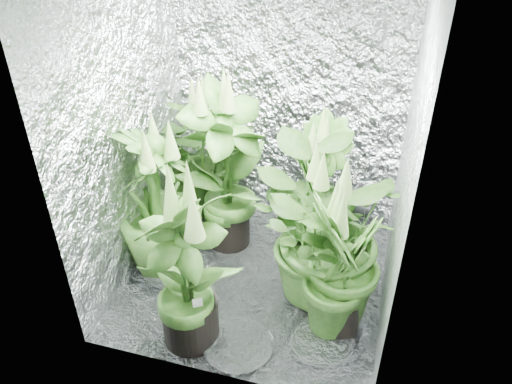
{
  "coord_description": "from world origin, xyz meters",
  "views": [
    {
      "loc": [
        0.65,
        -2.37,
        2.27
      ],
      "look_at": [
        -0.01,
        0.0,
        0.65
      ],
      "focal_mm": 35.0,
      "sensor_mm": 36.0,
      "label": 1
    }
  ],
  "objects_px": {
    "plant_f": "(186,270)",
    "circulation_fan": "(358,214)",
    "plant_d": "(157,204)",
    "plant_e": "(322,235)",
    "plant_c": "(315,190)",
    "plant_g": "(342,268)",
    "plant_a": "(204,150)",
    "plant_b": "(227,170)"
  },
  "relations": [
    {
      "from": "plant_d",
      "to": "plant_g",
      "type": "distance_m",
      "value": 1.21
    },
    {
      "from": "plant_a",
      "to": "plant_g",
      "type": "relative_size",
      "value": 1.08
    },
    {
      "from": "plant_d",
      "to": "circulation_fan",
      "type": "height_order",
      "value": "plant_d"
    },
    {
      "from": "plant_f",
      "to": "circulation_fan",
      "type": "height_order",
      "value": "plant_f"
    },
    {
      "from": "plant_g",
      "to": "circulation_fan",
      "type": "bearing_deg",
      "value": 88.72
    },
    {
      "from": "circulation_fan",
      "to": "plant_f",
      "type": "bearing_deg",
      "value": -107.14
    },
    {
      "from": "plant_a",
      "to": "plant_e",
      "type": "xyz_separation_m",
      "value": [
        0.99,
        -0.75,
        -0.02
      ]
    },
    {
      "from": "plant_b",
      "to": "plant_e",
      "type": "height_order",
      "value": "plant_b"
    },
    {
      "from": "circulation_fan",
      "to": "plant_d",
      "type": "bearing_deg",
      "value": -134.03
    },
    {
      "from": "plant_g",
      "to": "plant_e",
      "type": "bearing_deg",
      "value": 126.21
    },
    {
      "from": "plant_e",
      "to": "plant_g",
      "type": "relative_size",
      "value": 1.06
    },
    {
      "from": "plant_c",
      "to": "plant_e",
      "type": "height_order",
      "value": "plant_e"
    },
    {
      "from": "plant_c",
      "to": "plant_g",
      "type": "distance_m",
      "value": 0.75
    },
    {
      "from": "plant_d",
      "to": "plant_e",
      "type": "bearing_deg",
      "value": -2.06
    },
    {
      "from": "plant_b",
      "to": "plant_e",
      "type": "relative_size",
      "value": 1.19
    },
    {
      "from": "plant_e",
      "to": "circulation_fan",
      "type": "relative_size",
      "value": 2.61
    },
    {
      "from": "plant_a",
      "to": "plant_b",
      "type": "bearing_deg",
      "value": -50.02
    },
    {
      "from": "plant_a",
      "to": "plant_g",
      "type": "distance_m",
      "value": 1.48
    },
    {
      "from": "plant_c",
      "to": "plant_g",
      "type": "xyz_separation_m",
      "value": [
        0.27,
        -0.7,
        -0.02
      ]
    },
    {
      "from": "plant_e",
      "to": "plant_f",
      "type": "relative_size",
      "value": 0.95
    },
    {
      "from": "plant_d",
      "to": "plant_e",
      "type": "distance_m",
      "value": 1.04
    },
    {
      "from": "plant_c",
      "to": "circulation_fan",
      "type": "height_order",
      "value": "plant_c"
    },
    {
      "from": "plant_g",
      "to": "circulation_fan",
      "type": "height_order",
      "value": "plant_g"
    },
    {
      "from": "plant_c",
      "to": "plant_f",
      "type": "distance_m",
      "value": 1.12
    },
    {
      "from": "plant_d",
      "to": "plant_a",
      "type": "bearing_deg",
      "value": 86.05
    },
    {
      "from": "plant_c",
      "to": "plant_f",
      "type": "height_order",
      "value": "plant_f"
    },
    {
      "from": "plant_b",
      "to": "circulation_fan",
      "type": "relative_size",
      "value": 3.12
    },
    {
      "from": "plant_f",
      "to": "plant_a",
      "type": "bearing_deg",
      "value": 106.26
    },
    {
      "from": "plant_a",
      "to": "plant_c",
      "type": "xyz_separation_m",
      "value": [
        0.87,
        -0.25,
        -0.04
      ]
    },
    {
      "from": "circulation_fan",
      "to": "plant_g",
      "type": "bearing_deg",
      "value": -75.26
    },
    {
      "from": "plant_e",
      "to": "plant_f",
      "type": "distance_m",
      "value": 0.8
    },
    {
      "from": "plant_a",
      "to": "plant_c",
      "type": "distance_m",
      "value": 0.91
    },
    {
      "from": "plant_d",
      "to": "plant_g",
      "type": "bearing_deg",
      "value": -11.33
    },
    {
      "from": "plant_c",
      "to": "plant_d",
      "type": "distance_m",
      "value": 1.03
    },
    {
      "from": "plant_b",
      "to": "plant_e",
      "type": "xyz_separation_m",
      "value": [
        0.7,
        -0.4,
        -0.09
      ]
    },
    {
      "from": "plant_a",
      "to": "plant_f",
      "type": "xyz_separation_m",
      "value": [
        0.36,
        -1.24,
        -0.01
      ]
    },
    {
      "from": "plant_f",
      "to": "circulation_fan",
      "type": "distance_m",
      "value": 1.5
    },
    {
      "from": "plant_c",
      "to": "plant_e",
      "type": "relative_size",
      "value": 0.97
    },
    {
      "from": "plant_b",
      "to": "circulation_fan",
      "type": "xyz_separation_m",
      "value": [
        0.87,
        0.34,
        -0.42
      ]
    },
    {
      "from": "plant_d",
      "to": "plant_e",
      "type": "relative_size",
      "value": 1.03
    },
    {
      "from": "plant_b",
      "to": "circulation_fan",
      "type": "height_order",
      "value": "plant_b"
    },
    {
      "from": "plant_c",
      "to": "plant_f",
      "type": "xyz_separation_m",
      "value": [
        -0.51,
        -0.99,
        0.03
      ]
    }
  ]
}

